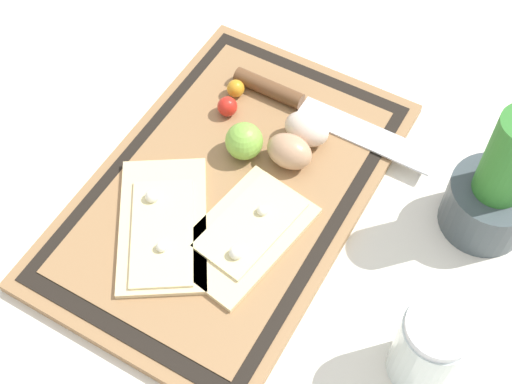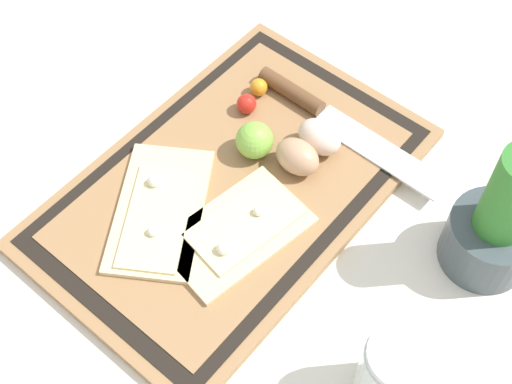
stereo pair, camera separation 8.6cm
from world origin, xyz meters
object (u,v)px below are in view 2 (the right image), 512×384
cherry_tomato_yellow (259,87)px  herb_pot (496,227)px  knife (319,110)px  pizza_slice_near (159,211)px  egg_brown (297,157)px  lime (255,140)px  pizza_slice_far (238,230)px  egg_pink (320,137)px  sauce_jar (393,377)px  cherry_tomato_red (247,104)px

cherry_tomato_yellow → herb_pot: bearing=87.4°
knife → cherry_tomato_yellow: (0.02, -0.08, 0.00)m
pizza_slice_near → cherry_tomato_yellow: bearing=-171.8°
knife → herb_pot: 0.28m
egg_brown → lime: bearing=-74.6°
knife → pizza_slice_far: bearing=10.5°
pizza_slice_near → egg_brown: size_ratio=3.59×
knife → egg_pink: egg_pink is taller
pizza_slice_near → cherry_tomato_yellow: size_ratio=8.86×
egg_pink → cherry_tomato_yellow: size_ratio=2.47×
cherry_tomato_yellow → pizza_slice_far: bearing=33.6°
cherry_tomato_yellow → sauce_jar: 0.43m
pizza_slice_near → herb_pot: size_ratio=1.13×
lime → cherry_tomato_yellow: lime is taller
herb_pot → sauce_jar: bearing=1.7°
pizza_slice_far → knife: (-0.21, -0.04, 0.00)m
pizza_slice_far → egg_brown: 0.12m
lime → cherry_tomato_red: (-0.05, -0.05, -0.01)m
cherry_tomato_red → sauce_jar: bearing=61.6°
cherry_tomato_yellow → herb_pot: herb_pot is taller
pizza_slice_near → cherry_tomato_red: (-0.19, -0.03, 0.01)m
knife → egg_brown: size_ratio=4.91×
pizza_slice_far → egg_pink: 0.16m
cherry_tomato_red → egg_pink: bearing=96.1°
egg_brown → lime: 0.06m
pizza_slice_far → cherry_tomato_yellow: 0.22m
egg_brown → sauce_jar: bearing=56.9°
knife → egg_pink: size_ratio=4.91×
pizza_slice_far → knife: bearing=-169.5°
knife → cherry_tomato_red: 0.10m
herb_pot → cherry_tomato_red: bearing=-87.1°
egg_brown → knife: bearing=-160.1°
egg_brown → sauce_jar: size_ratio=0.53×
egg_pink → lime: (0.06, -0.06, 0.00)m
pizza_slice_far → sauce_jar: bearing=80.2°
herb_pot → cherry_tomato_yellow: bearing=-92.6°
egg_pink → sauce_jar: size_ratio=0.53×
pizza_slice_near → egg_brown: bearing=152.5°
knife → cherry_tomato_yellow: cherry_tomato_yellow is taller
cherry_tomato_red → knife: bearing=126.5°
pizza_slice_far → cherry_tomato_red: (-0.15, -0.12, 0.01)m
egg_brown → cherry_tomato_yellow: size_ratio=2.47×
lime → sauce_jar: sauce_jar is taller
egg_brown → herb_pot: 0.25m
egg_brown → egg_pink: size_ratio=1.00×
pizza_slice_far → sauce_jar: size_ratio=1.66×
pizza_slice_near → lime: (-0.15, 0.03, 0.02)m
cherry_tomato_yellow → egg_brown: bearing=60.9°
egg_pink → cherry_tomato_yellow: bearing=-100.5°
knife → egg_brown: bearing=19.9°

